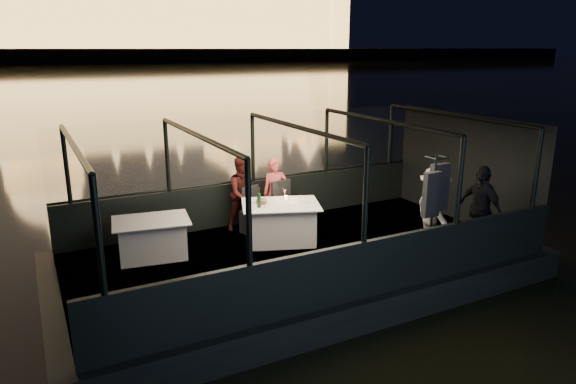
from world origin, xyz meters
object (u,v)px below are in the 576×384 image
coat_stand (432,215)px  person_woman_coral (275,192)px  chair_port_left (254,211)px  dining_table_central (281,223)px  passenger_dark (480,206)px  chair_port_right (286,210)px  person_man_maroon (244,194)px  passenger_stripe (434,206)px  dining_table_aft (152,237)px  wine_bottle (259,200)px

coat_stand → person_woman_coral: 3.33m
chair_port_left → coat_stand: bearing=-72.8°
dining_table_central → passenger_dark: (3.00, -2.05, 0.47)m
chair_port_right → person_man_maroon: person_man_maroon is taller
chair_port_left → person_man_maroon: size_ratio=0.60×
chair_port_left → passenger_stripe: size_ratio=0.58×
person_woman_coral → passenger_stripe: passenger_stripe is taller
dining_table_aft → person_woman_coral: bearing=9.7°
dining_table_aft → chair_port_right: 2.73m
coat_stand → dining_table_aft: bearing=148.7°
passenger_stripe → passenger_dark: size_ratio=0.97×
dining_table_aft → person_man_maroon: bearing=16.7°
chair_port_left → passenger_stripe: 3.48m
dining_table_central → passenger_dark: bearing=-34.3°
dining_table_aft → passenger_dark: (5.37, -2.43, 0.47)m
chair_port_left → person_woman_coral: size_ratio=0.64×
wine_bottle → dining_table_central: bearing=1.3°
chair_port_right → person_man_maroon: bearing=132.3°
chair_port_left → coat_stand: (2.04, -2.83, 0.45)m
person_man_maroon → wine_bottle: 1.02m
dining_table_central → person_woman_coral: 0.97m
dining_table_aft → person_woman_coral: size_ratio=0.91×
coat_stand → chair_port_left: bearing=125.7°
dining_table_aft → person_man_maroon: 2.14m
dining_table_aft → coat_stand: bearing=-31.3°
passenger_stripe → wine_bottle: bearing=74.9°
person_woman_coral → person_man_maroon: size_ratio=0.95×
coat_stand → wine_bottle: (-2.24, 2.12, 0.02)m
dining_table_central → passenger_stripe: bearing=-35.8°
dining_table_aft → person_woman_coral: 2.72m
chair_port_left → passenger_dark: (3.26, -2.75, 0.40)m
person_man_maroon → passenger_stripe: passenger_stripe is taller
dining_table_aft → passenger_stripe: (4.64, -2.03, 0.47)m
dining_table_central → coat_stand: size_ratio=0.75×
passenger_dark → wine_bottle: bearing=-120.6°
passenger_dark → passenger_stripe: bearing=-118.9°
person_woman_coral → passenger_dark: size_ratio=0.90×
dining_table_aft → chair_port_left: size_ratio=1.43×
dining_table_aft → person_man_maroon: size_ratio=0.86×
dining_table_aft → passenger_stripe: passenger_stripe is taller
dining_table_central → passenger_dark: passenger_dark is taller
person_woman_coral → passenger_stripe: 3.19m
dining_table_central → coat_stand: bearing=-50.1°
chair_port_right → coat_stand: coat_stand is taller
person_woman_coral → person_man_maroon: person_man_maroon is taller
dining_table_central → coat_stand: (1.79, -2.13, 0.51)m
person_man_maroon → wine_bottle: (-0.11, -1.00, 0.17)m
person_woman_coral → passenger_dark: bearing=-32.1°
passenger_dark → chair_port_left: bearing=-130.2°
dining_table_central → chair_port_left: size_ratio=1.58×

